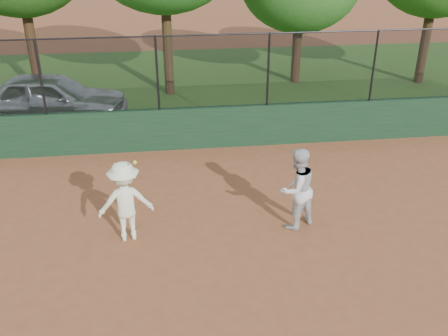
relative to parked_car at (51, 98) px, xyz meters
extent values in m
plane|color=brown|center=(3.88, -8.56, -0.80)|extent=(80.00, 80.00, 0.00)
cube|color=#1A3B21|center=(3.88, -2.56, -0.20)|extent=(26.00, 0.20, 1.20)
cube|color=#284F18|center=(3.88, 3.44, -0.80)|extent=(36.00, 12.00, 0.01)
imported|color=#A4A9AD|center=(0.00, 0.00, 0.00)|extent=(4.87, 2.37, 1.60)
imported|color=silver|center=(6.12, -6.89, 0.09)|extent=(1.08, 0.99, 1.78)
imported|color=white|center=(2.64, -6.90, 0.05)|extent=(1.17, 0.77, 1.70)
sphere|color=#CBFF38|center=(2.92, -7.22, 1.05)|extent=(0.07, 0.07, 0.07)
cube|color=black|center=(3.88, -2.56, 1.40)|extent=(26.00, 0.02, 2.00)
cylinder|color=black|center=(3.88, -2.56, 2.38)|extent=(26.00, 0.04, 0.04)
cylinder|color=black|center=(0.38, -2.56, 1.40)|extent=(0.06, 0.06, 2.00)
cylinder|color=black|center=(3.38, -2.56, 1.40)|extent=(0.06, 0.06, 2.00)
cylinder|color=black|center=(6.38, -2.56, 1.40)|extent=(0.06, 0.06, 2.00)
cylinder|color=black|center=(9.38, -2.56, 1.40)|extent=(0.06, 0.06, 2.00)
cylinder|color=#482C19|center=(-1.14, 3.38, 0.68)|extent=(0.36, 0.36, 2.96)
cylinder|color=#452F18|center=(3.77, 2.51, 0.77)|extent=(0.36, 0.36, 3.13)
cylinder|color=#3E2714|center=(8.82, 3.46, 0.27)|extent=(0.36, 0.36, 2.14)
cylinder|color=#422B17|center=(13.72, 2.72, 0.56)|extent=(0.36, 0.36, 2.72)
camera|label=1|loc=(3.50, -15.62, 5.06)|focal=40.00mm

